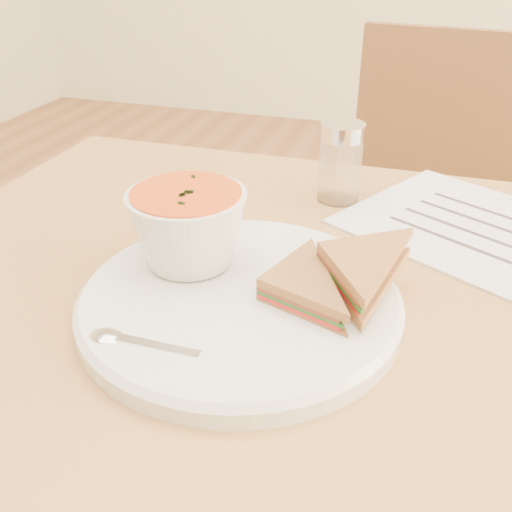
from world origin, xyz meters
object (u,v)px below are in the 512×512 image
at_px(soup_bowl, 188,231).
at_px(plate, 240,302).
at_px(chair_far, 413,255).
at_px(condiment_shaker, 340,163).

bearing_deg(soup_bowl, plate, -28.05).
relative_size(chair_far, soup_bowl, 7.49).
height_order(plate, condiment_shaker, condiment_shaker).
bearing_deg(condiment_shaker, soup_bowl, -113.78).
height_order(chair_far, condiment_shaker, chair_far).
relative_size(soup_bowl, condiment_shaker, 1.14).
distance_m(chair_far, plate, 0.79).
relative_size(plate, soup_bowl, 2.60).
xyz_separation_m(chair_far, condiment_shaker, (-0.11, -0.43, 0.36)).
relative_size(plate, condiment_shaker, 2.96).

